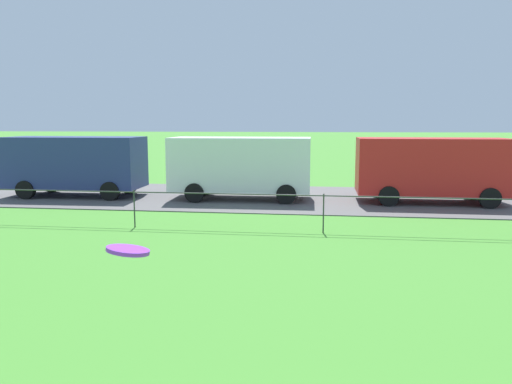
% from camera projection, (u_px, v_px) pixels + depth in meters
% --- Properties ---
extents(street_strip, '(80.00, 6.76, 0.01)m').
position_uv_depth(street_strip, '(256.00, 197.00, 18.52)').
color(street_strip, '#565454').
rests_on(street_strip, ground).
extents(park_fence, '(34.88, 0.04, 1.00)m').
position_uv_depth(park_fence, '(226.00, 204.00, 12.74)').
color(park_fence, '#333833').
rests_on(park_fence, ground).
extents(frisbee, '(0.37, 0.37, 0.07)m').
position_uv_depth(frisbee, '(128.00, 250.00, 3.09)').
color(frisbee, purple).
extents(panel_van_far_left, '(5.05, 2.21, 2.24)m').
position_uv_depth(panel_van_far_left, '(76.00, 163.00, 18.61)').
color(panel_van_far_left, navy).
rests_on(panel_van_far_left, ground).
extents(panel_van_far_right, '(5.05, 2.20, 2.24)m').
position_uv_depth(panel_van_far_right, '(241.00, 164.00, 17.85)').
color(panel_van_far_right, white).
rests_on(panel_van_far_right, ground).
extents(panel_van_left, '(5.00, 2.10, 2.24)m').
position_uv_depth(panel_van_left, '(431.00, 166.00, 17.02)').
color(panel_van_left, red).
rests_on(panel_van_left, ground).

